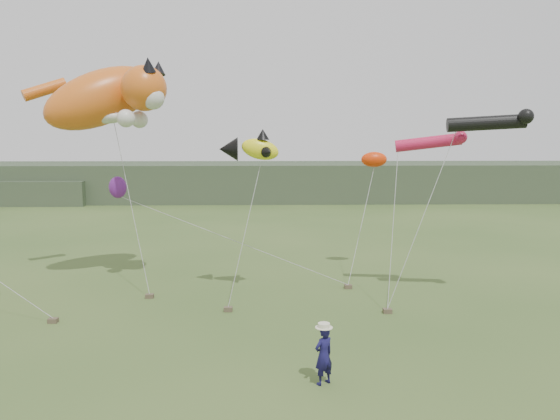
# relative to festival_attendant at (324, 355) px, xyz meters

# --- Properties ---
(ground) EXTENTS (120.00, 120.00, 0.00)m
(ground) POSITION_rel_festival_attendant_xyz_m (-2.21, 1.97, -0.82)
(ground) COLOR #385123
(ground) RESTS_ON ground
(headland) EXTENTS (90.00, 13.00, 4.00)m
(headland) POSITION_rel_festival_attendant_xyz_m (-5.32, 46.66, 1.10)
(headland) COLOR #2D3D28
(headland) RESTS_ON ground
(festival_attendant) EXTENTS (0.72, 0.67, 1.65)m
(festival_attendant) POSITION_rel_festival_attendant_xyz_m (0.00, 0.00, 0.00)
(festival_attendant) COLOR #151244
(festival_attendant) RESTS_ON ground
(sandbag_anchors) EXTENTS (12.88, 4.57, 0.17)m
(sandbag_anchors) POSITION_rel_festival_attendant_xyz_m (-2.73, 7.17, -0.74)
(sandbag_anchors) COLOR brown
(sandbag_anchors) RESTS_ON ground
(cat_kite) EXTENTS (7.03, 4.86, 4.19)m
(cat_kite) POSITION_rel_festival_attendant_xyz_m (-8.53, 10.83, 7.76)
(cat_kite) COLOR #D55F19
(cat_kite) RESTS_ON ground
(fish_kite) EXTENTS (2.58, 1.72, 1.41)m
(fish_kite) POSITION_rel_festival_attendant_xyz_m (-2.27, 8.41, 5.49)
(fish_kite) COLOR yellow
(fish_kite) RESTS_ON ground
(tube_kites) EXTENTS (4.92, 2.56, 1.72)m
(tube_kites) POSITION_rel_festival_attendant_xyz_m (6.57, 7.70, 6.22)
(tube_kites) COLOR black
(tube_kites) RESTS_ON ground
(misc_kites) EXTENTS (13.56, 1.62, 2.18)m
(misc_kites) POSITION_rel_festival_attendant_xyz_m (-1.26, 12.50, 4.34)
(misc_kites) COLOR red
(misc_kites) RESTS_ON ground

